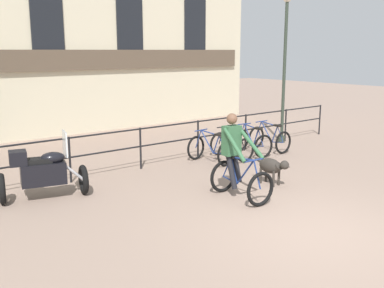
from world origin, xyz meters
The scene contains 10 objects.
ground_plane centered at (0.00, 0.00, 0.00)m, with size 60.00×60.00×0.00m, color gray.
canal_railing centered at (0.00, 5.20, 0.71)m, with size 15.05×0.05×1.05m.
cyclist_with_bike centered at (0.29, 2.10, 0.76)m, with size 0.75×1.21×1.70m.
dog centered at (1.50, 2.20, 0.42)m, with size 0.30×0.98×0.62m.
parked_motorcycle centered at (-2.79, 4.44, 0.56)m, with size 1.78×1.03×1.35m.
parked_bicycle_near_lamp centered at (1.76, 4.54, 0.36)m, with size 0.80×1.19×0.86m.
parked_bicycle_mid_left centered at (2.54, 4.54, 0.36)m, with size 0.70×1.13×0.86m.
parked_bicycle_mid_right centered at (3.31, 4.54, 0.36)m, with size 0.80×1.19×0.86m.
parked_bicycle_far_end centered at (4.09, 4.54, 0.36)m, with size 0.67×1.12×0.86m.
street_lamp centered at (5.36, 5.13, 2.60)m, with size 0.28×0.28×4.64m.
Camera 1 is at (-5.93, -4.10, 2.93)m, focal length 42.00 mm.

